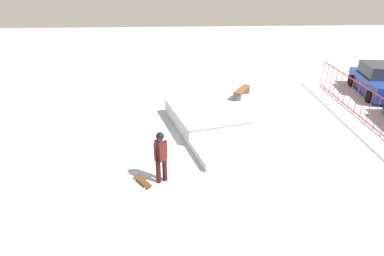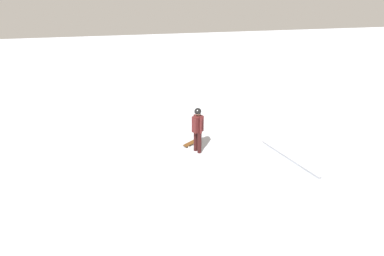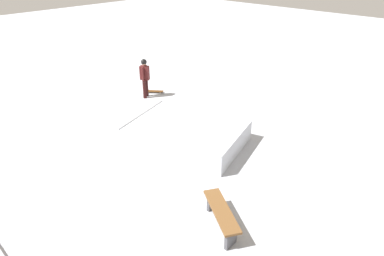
# 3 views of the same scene
# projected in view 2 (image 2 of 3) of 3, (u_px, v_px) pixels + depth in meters

# --- Properties ---
(ground_plane) EXTENTS (60.00, 60.00, 0.00)m
(ground_plane) POSITION_uv_depth(u_px,v_px,m) (295.00, 168.00, 11.04)
(ground_plane) COLOR #B2B7C1
(skate_ramp) EXTENTS (5.90, 3.94, 0.74)m
(skate_ramp) POSITION_uv_depth(u_px,v_px,m) (317.00, 158.00, 11.01)
(skate_ramp) COLOR silver
(skate_ramp) RESTS_ON ground
(skater) EXTENTS (0.44, 0.40, 1.73)m
(skater) POSITION_uv_depth(u_px,v_px,m) (198.00, 127.00, 11.68)
(skater) COLOR black
(skater) RESTS_ON ground
(skateboard) EXTENTS (0.76, 0.64, 0.09)m
(skateboard) POSITION_uv_depth(u_px,v_px,m) (192.00, 143.00, 12.58)
(skateboard) COLOR #593314
(skateboard) RESTS_ON ground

